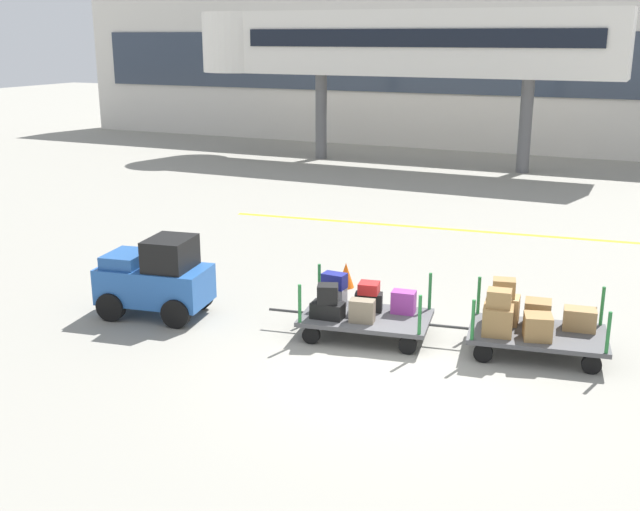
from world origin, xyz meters
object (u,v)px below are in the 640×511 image
at_px(safety_cone_far, 346,275).
at_px(baggage_cart_lead, 359,309).
at_px(baggage_tug, 156,278).
at_px(baggage_cart_middle, 528,321).

bearing_deg(safety_cone_far, baggage_cart_lead, -62.36).
bearing_deg(safety_cone_far, baggage_tug, -130.91).
bearing_deg(safety_cone_far, baggage_cart_middle, -25.31).
height_order(baggage_cart_lead, baggage_cart_middle, baggage_cart_middle).
height_order(baggage_cart_middle, safety_cone_far, baggage_cart_middle).
relative_size(baggage_cart_middle, safety_cone_far, 5.59).
height_order(baggage_tug, baggage_cart_lead, baggage_tug).
distance_m(baggage_tug, baggage_cart_middle, 6.99).
relative_size(baggage_cart_lead, safety_cone_far, 5.59).
xyz_separation_m(baggage_tug, baggage_cart_lead, (3.99, 0.65, -0.24)).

